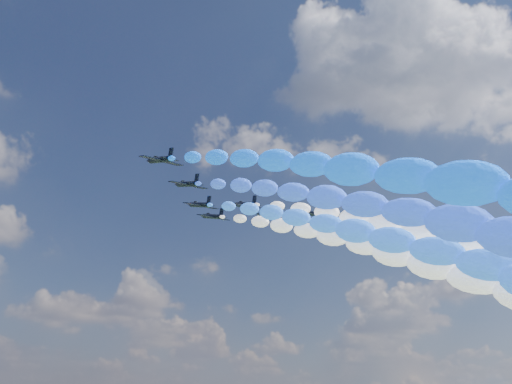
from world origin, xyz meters
TOP-DOWN VIEW (x-y plane):
  - jet_0 at (-32.63, -7.61)m, footprint 9.63×12.91m
  - trail_0 at (-32.63, -68.40)m, footprint 6.96×118.45m
  - jet_1 at (-20.14, 3.13)m, footprint 9.20×12.60m
  - trail_1 at (-20.14, -57.66)m, footprint 6.96×118.45m
  - jet_2 at (-9.22, 15.95)m, footprint 9.46×12.79m
  - trail_2 at (-9.22, -44.84)m, footprint 6.96×118.45m
  - jet_3 at (0.22, 9.07)m, footprint 9.65×12.93m
  - trail_3 at (0.22, -51.72)m, footprint 6.96×118.45m
  - jet_4 at (-0.73, 23.54)m, footprint 9.66×12.93m
  - trail_4 at (-0.73, -37.26)m, footprint 6.96×118.45m
  - jet_5 at (10.98, 13.42)m, footprint 9.61×12.90m
  - trail_5 at (10.98, -47.38)m, footprint 6.96×118.45m
  - jet_6 at (20.17, 5.45)m, footprint 9.74×12.99m
  - jet_7 at (32.00, -6.34)m, footprint 10.00×13.17m

SIDE VIEW (x-z plane):
  - trail_0 at x=-32.63m, z-range 53.24..103.29m
  - trail_1 at x=-20.14m, z-range 53.24..103.29m
  - trail_2 at x=-9.22m, z-range 53.24..103.29m
  - trail_3 at x=0.22m, z-range 53.24..103.29m
  - trail_4 at x=-0.73m, z-range 53.24..103.29m
  - trail_5 at x=10.98m, z-range 53.24..103.29m
  - jet_0 at x=-32.63m, z-range 98.27..103.91m
  - jet_1 at x=-20.14m, z-range 98.27..103.91m
  - jet_2 at x=-9.22m, z-range 98.27..103.91m
  - jet_3 at x=0.22m, z-range 98.27..103.91m
  - jet_4 at x=-0.73m, z-range 98.27..103.91m
  - jet_5 at x=10.98m, z-range 98.27..103.91m
  - jet_6 at x=20.17m, z-range 98.27..103.91m
  - jet_7 at x=32.00m, z-range 98.27..103.91m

